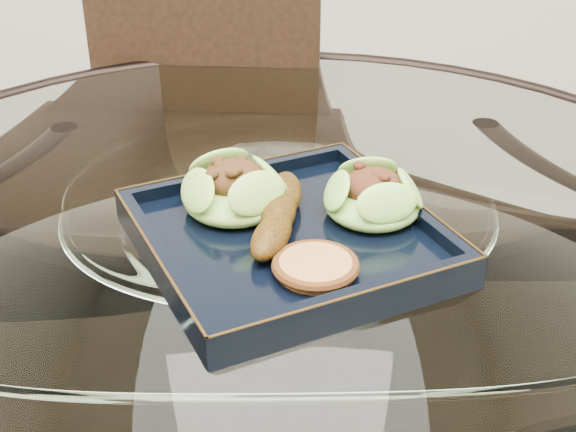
{
  "coord_description": "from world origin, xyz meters",
  "views": [
    {
      "loc": [
        -0.01,
        -0.7,
        1.19
      ],
      "look_at": [
        0.01,
        -0.04,
        0.8
      ],
      "focal_mm": 50.0,
      "sensor_mm": 36.0,
      "label": 1
    }
  ],
  "objects": [
    {
      "name": "dining_table",
      "position": [
        -0.0,
        -0.0,
        0.6
      ],
      "size": [
        1.13,
        1.13,
        0.77
      ],
      "color": "white",
      "rests_on": "ground"
    },
    {
      "name": "dining_chair",
      "position": [
        -0.12,
        0.41,
        0.49
      ],
      "size": [
        0.42,
        0.42,
        0.88
      ],
      "rotation": [
        0.0,
        0.0,
        -0.09
      ],
      "color": "black",
      "rests_on": "ground"
    },
    {
      "name": "navy_plate",
      "position": [
        0.01,
        -0.04,
        0.77
      ],
      "size": [
        0.36,
        0.36,
        0.02
      ],
      "primitive_type": "cube",
      "rotation": [
        0.0,
        0.0,
        0.42
      ],
      "color": "black",
      "rests_on": "dining_table"
    },
    {
      "name": "crumb_patty",
      "position": [
        0.03,
        -0.11,
        0.79
      ],
      "size": [
        0.08,
        0.08,
        0.01
      ],
      "primitive_type": "cylinder",
      "rotation": [
        0.0,
        0.0,
        -0.12
      ],
      "color": "#C37941",
      "rests_on": "navy_plate"
    },
    {
      "name": "lettuce_wrap_right",
      "position": [
        0.09,
        -0.0,
        0.8
      ],
      "size": [
        0.12,
        0.12,
        0.03
      ],
      "primitive_type": "ellipsoid",
      "rotation": [
        0.0,
        0.0,
        -0.3
      ],
      "color": "#569C2D",
      "rests_on": "navy_plate"
    },
    {
      "name": "roasted_plantain",
      "position": [
        -0.0,
        -0.02,
        0.8
      ],
      "size": [
        0.06,
        0.16,
        0.03
      ],
      "primitive_type": "ellipsoid",
      "rotation": [
        0.0,
        0.0,
        1.4
      ],
      "color": "#5B3809",
      "rests_on": "navy_plate"
    },
    {
      "name": "lettuce_wrap_left",
      "position": [
        -0.04,
        0.01,
        0.8
      ],
      "size": [
        0.11,
        0.11,
        0.04
      ],
      "primitive_type": "ellipsoid",
      "rotation": [
        0.0,
        0.0,
        0.09
      ],
      "color": "#639F2E",
      "rests_on": "navy_plate"
    }
  ]
}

